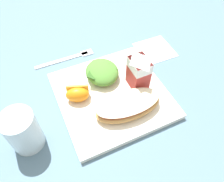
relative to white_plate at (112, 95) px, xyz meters
The scene contains 9 objects.
ground 0.01m from the white_plate, ahead, with size 3.00×3.00×0.00m, color slate.
white_plate is the anchor object (origin of this frame).
cheesy_pizza_bread 0.07m from the white_plate, 12.83° to the left, with size 0.09×0.17×0.04m.
green_salad_pile 0.07m from the white_plate, behind, with size 0.10×0.10×0.04m.
milk_carton 0.10m from the white_plate, 88.07° to the left, with size 0.06×0.05×0.11m.
orange_wedge_front 0.09m from the white_plate, 103.17° to the right, with size 0.06×0.07×0.04m.
paper_napkin 0.24m from the white_plate, 118.98° to the left, with size 0.11×0.11×0.00m, color white.
metal_fork 0.20m from the white_plate, 163.51° to the right, with size 0.02×0.19×0.01m.
drinking_clear_cup 0.24m from the white_plate, 80.48° to the right, with size 0.07×0.07×0.11m, color silver.
Camera 1 is at (0.33, -0.15, 0.49)m, focal length 35.83 mm.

